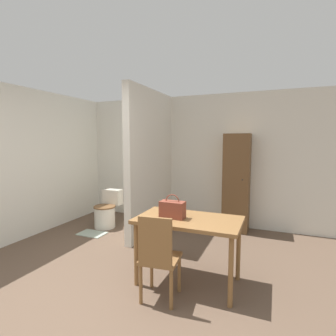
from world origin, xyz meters
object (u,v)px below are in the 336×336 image
(wooden_cabinet, at_px, (236,183))
(wooden_chair, at_px, (159,256))
(dining_table, at_px, (188,226))
(handbag, at_px, (172,209))
(toilet, at_px, (107,212))

(wooden_cabinet, bearing_deg, wooden_chair, -99.37)
(dining_table, distance_m, handbag, 0.26)
(handbag, bearing_deg, dining_table, 15.91)
(toilet, height_order, handbag, handbag)
(wooden_chair, xyz_separation_m, toilet, (-1.88, 1.75, -0.20))
(toilet, xyz_separation_m, wooden_cabinet, (2.29, 0.72, 0.59))
(toilet, xyz_separation_m, handbag, (1.87, -1.34, 0.57))
(wooden_chair, bearing_deg, handbag, 85.89)
(handbag, height_order, wooden_cabinet, wooden_cabinet)
(dining_table, bearing_deg, wooden_chair, -109.47)
(dining_table, bearing_deg, handbag, -164.09)
(wooden_chair, relative_size, handbag, 3.23)
(toilet, distance_m, handbag, 2.37)
(dining_table, relative_size, wooden_chair, 1.29)
(dining_table, height_order, toilet, dining_table)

